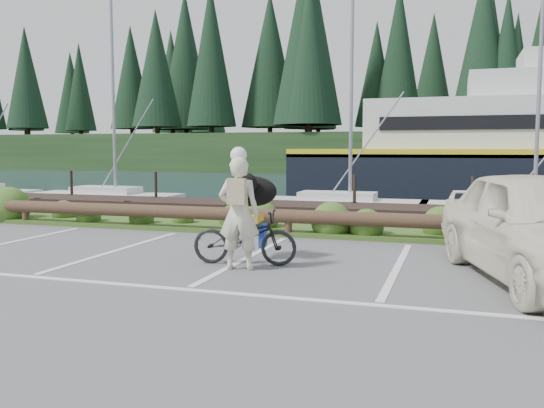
{
  "coord_description": "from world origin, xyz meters",
  "views": [
    {
      "loc": [
        3.47,
        -7.36,
        1.92
      ],
      "look_at": [
        0.87,
        0.72,
        1.1
      ],
      "focal_mm": 38.0,
      "sensor_mm": 36.0,
      "label": 1
    }
  ],
  "objects": [
    {
      "name": "vegetation_strip",
      "position": [
        0.0,
        5.3,
        0.05
      ],
      "size": [
        34.0,
        1.6,
        0.1
      ],
      "primitive_type": "cube",
      "color": "#3D5B21",
      "rests_on": "ground"
    },
    {
      "name": "harbor_backdrop",
      "position": [
        0.4,
        78.42,
        -0.0
      ],
      "size": [
        170.0,
        160.0,
        30.0
      ],
      "color": "#19293C",
      "rests_on": "ground"
    },
    {
      "name": "cyclist",
      "position": [
        0.21,
        1.07,
        0.9
      ],
      "size": [
        0.71,
        0.52,
        1.8
      ],
      "primitive_type": "imported",
      "rotation": [
        0.0,
        0.0,
        3.28
      ],
      "color": "beige",
      "rests_on": "ground"
    },
    {
      "name": "parked_car",
      "position": [
        4.67,
        1.61,
        0.82
      ],
      "size": [
        3.2,
        5.16,
        1.64
      ],
      "primitive_type": "imported",
      "rotation": [
        0.0,
        0.0,
        0.28
      ],
      "color": "silver",
      "rests_on": "ground"
    },
    {
      "name": "dog",
      "position": [
        0.08,
        2.02,
        1.18
      ],
      "size": [
        0.58,
        0.98,
        0.53
      ],
      "primitive_type": "ellipsoid",
      "rotation": [
        0.0,
        0.0,
        1.71
      ],
      "color": "black",
      "rests_on": "bicycle"
    },
    {
      "name": "bicycle",
      "position": [
        0.15,
        1.47,
        0.46
      ],
      "size": [
        1.81,
        0.84,
        0.91
      ],
      "primitive_type": "imported",
      "rotation": [
        0.0,
        0.0,
        1.71
      ],
      "color": "black",
      "rests_on": "ground"
    },
    {
      "name": "ground",
      "position": [
        0.0,
        0.0,
        0.0
      ],
      "size": [
        72.0,
        72.0,
        0.0
      ],
      "primitive_type": "plane",
      "color": "#535355"
    },
    {
      "name": "log_rail",
      "position": [
        0.0,
        4.6,
        0.0
      ],
      "size": [
        32.0,
        0.3,
        0.6
      ],
      "primitive_type": null,
      "color": "#443021",
      "rests_on": "ground"
    }
  ]
}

